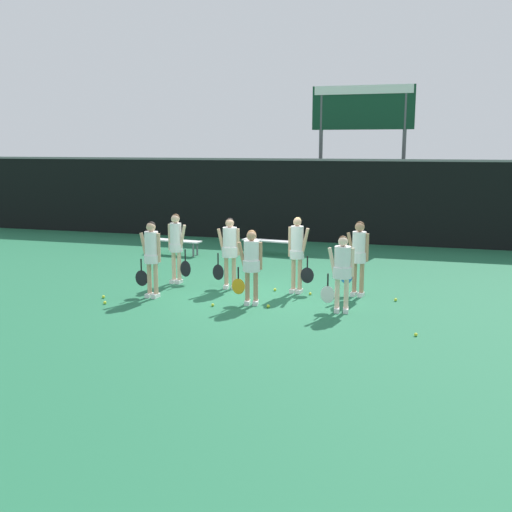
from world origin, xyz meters
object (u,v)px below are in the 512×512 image
object	(u,v)px
player_5	(297,249)
bench_courtside	(175,242)
tennis_ball_5	(396,300)
tennis_ball_6	(213,305)
player_2	(342,268)
player_4	(230,247)
tennis_ball_4	(268,306)
tennis_ball_0	(310,294)
tennis_ball_3	(103,297)
player_0	(151,253)
player_6	(359,252)
scoreboard	(362,120)
bench_far	(272,242)
tennis_ball_2	(416,335)
tennis_ball_7	(275,290)
player_3	(176,243)
tennis_ball_1	(105,303)
player_1	(251,261)

from	to	relation	value
player_5	bench_courtside	bearing A→B (deg)	147.77
tennis_ball_5	tennis_ball_6	bearing A→B (deg)	-157.75
player_2	tennis_ball_5	distance (m)	1.83
player_4	tennis_ball_4	bearing A→B (deg)	-56.44
tennis_ball_0	tennis_ball_6	size ratio (longest dim) A/B	0.98
tennis_ball_3	tennis_ball_6	xyz separation A→B (m)	(2.63, 0.03, -0.00)
tennis_ball_3	player_4	bearing A→B (deg)	35.19
player_0	tennis_ball_6	world-z (taller)	player_0
player_2	tennis_ball_6	size ratio (longest dim) A/B	24.59
player_6	tennis_ball_6	distance (m)	3.55
player_4	tennis_ball_4	xyz separation A→B (m)	(1.36, -1.46, -0.98)
player_4	tennis_ball_4	size ratio (longest dim) A/B	24.19
player_6	tennis_ball_5	bearing A→B (deg)	-6.13
player_5	tennis_ball_4	world-z (taller)	player_5
bench_courtside	player_6	world-z (taller)	player_6
scoreboard	player_4	distance (m)	10.09
bench_courtside	bench_far	world-z (taller)	bench_courtside
tennis_ball_4	tennis_ball_5	size ratio (longest dim) A/B	1.03
player_0	tennis_ball_5	world-z (taller)	player_0
tennis_ball_2	tennis_ball_6	distance (m)	4.36
player_6	tennis_ball_6	bearing A→B (deg)	-137.49
tennis_ball_3	tennis_ball_7	size ratio (longest dim) A/B	1.01
bench_far	player_5	distance (m)	5.09
player_0	player_5	distance (m)	3.35
bench_far	tennis_ball_7	distance (m)	4.88
tennis_ball_5	player_3	bearing A→B (deg)	176.63
tennis_ball_1	tennis_ball_3	world-z (taller)	same
tennis_ball_5	tennis_ball_7	xyz separation A→B (m)	(-2.82, 0.18, -0.00)
bench_far	player_1	bearing A→B (deg)	-72.01
scoreboard	tennis_ball_6	bearing A→B (deg)	-99.69
tennis_ball_2	tennis_ball_7	bearing A→B (deg)	141.62
tennis_ball_0	tennis_ball_3	xyz separation A→B (m)	(-4.46, -1.60, 0.00)
tennis_ball_6	bench_far	bearing A→B (deg)	93.04
player_2	tennis_ball_6	world-z (taller)	player_2
tennis_ball_1	bench_far	bearing A→B (deg)	73.88
player_2	tennis_ball_0	xyz separation A→B (m)	(-0.89, 1.23, -0.91)
player_1	tennis_ball_0	world-z (taller)	player_1
tennis_ball_4	tennis_ball_2	bearing A→B (deg)	-20.30
player_4	tennis_ball_1	bearing A→B (deg)	-144.04
tennis_ball_6	tennis_ball_7	distance (m)	1.96
player_6	tennis_ball_2	distance (m)	3.19
tennis_ball_7	player_4	bearing A→B (deg)	-178.88
player_4	player_2	bearing A→B (deg)	-34.33
scoreboard	player_0	distance (m)	11.65
bench_far	player_5	xyz separation A→B (m)	(1.82, -4.71, 0.65)
bench_courtside	tennis_ball_4	world-z (taller)	bench_courtside
player_0	tennis_ball_3	bearing A→B (deg)	-153.95
bench_far	tennis_ball_5	size ratio (longest dim) A/B	29.20
player_3	tennis_ball_1	distance (m)	2.63
player_4	tennis_ball_0	size ratio (longest dim) A/B	26.72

